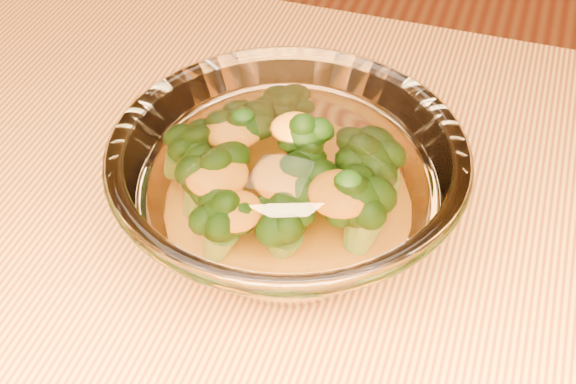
# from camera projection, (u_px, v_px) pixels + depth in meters

# --- Properties ---
(glass_bowl) EXTENTS (0.22, 0.22, 0.10)m
(glass_bowl) POSITION_uv_depth(u_px,v_px,m) (288.00, 197.00, 0.51)
(glass_bowl) COLOR white
(glass_bowl) RESTS_ON table
(cheese_sauce) EXTENTS (0.11, 0.11, 0.03)m
(cheese_sauce) POSITION_uv_depth(u_px,v_px,m) (288.00, 220.00, 0.53)
(cheese_sauce) COLOR #D76112
(cheese_sauce) RESTS_ON glass_bowl
(broccoli_heap) EXTENTS (0.15, 0.14, 0.07)m
(broccoli_heap) POSITION_uv_depth(u_px,v_px,m) (280.00, 176.00, 0.51)
(broccoli_heap) COLOR black
(broccoli_heap) RESTS_ON cheese_sauce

